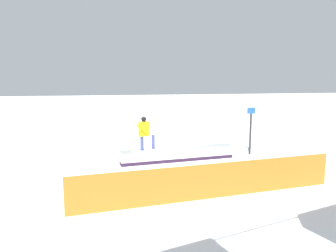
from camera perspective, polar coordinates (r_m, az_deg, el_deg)
ground_plane at (r=14.00m, az=1.83°, el=-6.62°), size 120.00×120.00×0.00m
grind_box at (r=13.93m, az=1.83°, el=-5.43°), size 5.13×1.07×0.66m
snowboarder at (r=13.24m, az=-4.22°, el=-1.11°), size 1.43×0.77×1.45m
safety_fence at (r=9.90m, az=7.97°, el=-9.85°), size 8.63×0.92×1.10m
trail_marker at (r=15.81m, az=14.71°, el=-0.63°), size 0.40×0.10×2.30m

